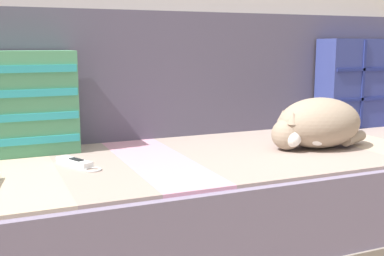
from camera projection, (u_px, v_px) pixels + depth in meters
name	position (u px, v px, depth m)	size (l,w,h in m)	color
couch	(234.00, 206.00, 1.71)	(2.17, 0.85, 0.41)	gray
sofa_backrest	(195.00, 74.00, 1.96)	(2.13, 0.14, 0.48)	#514C60
throw_pillow_quilted	(365.00, 83.00, 2.13)	(0.45, 0.14, 0.38)	navy
throw_pillow_striped	(14.00, 104.00, 1.57)	(0.40, 0.14, 0.34)	#4C9366
sleeping_cat	(316.00, 124.00, 1.68)	(0.38, 0.23, 0.18)	gray
game_remote_far	(76.00, 163.00, 1.45)	(0.12, 0.19, 0.02)	white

